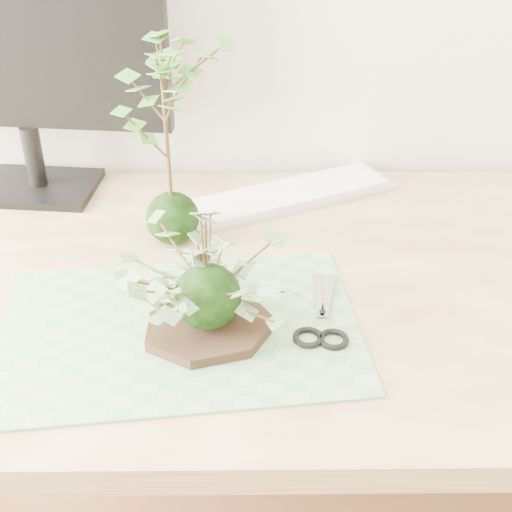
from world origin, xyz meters
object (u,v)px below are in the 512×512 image
ivy_kokedama (206,270)px  monitor (15,49)px  maple_kokedama (163,94)px  desk (247,326)px  keyboard (289,195)px

ivy_kokedama → monitor: monitor is taller
maple_kokedama → monitor: bearing=144.8°
ivy_kokedama → maple_kokedama: bearing=105.8°
desk → monitor: monitor is taller
maple_kokedama → keyboard: (0.19, 0.14, -0.24)m
keyboard → monitor: 0.51m
desk → monitor: (-0.37, 0.29, 0.34)m
keyboard → monitor: (-0.45, 0.04, 0.25)m
maple_kokedama → keyboard: size_ratio=0.88×
desk → keyboard: (0.07, 0.25, 0.09)m
maple_kokedama → keyboard: bearing=36.3°
ivy_kokedama → keyboard: size_ratio=0.62×
desk → monitor: 0.58m
desk → ivy_kokedama: ivy_kokedama is taller
desk → maple_kokedama: bearing=136.6°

